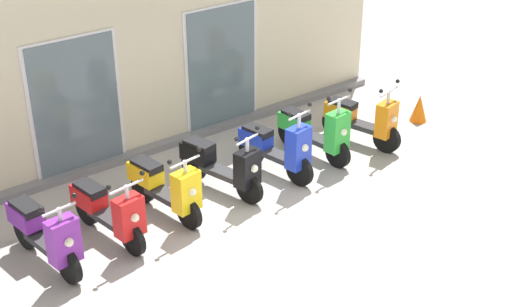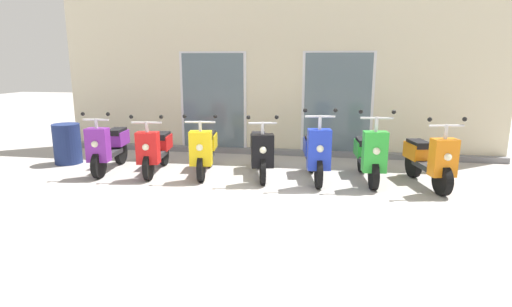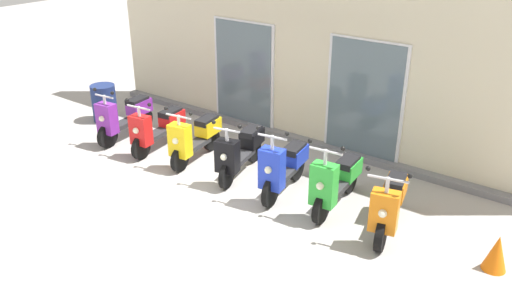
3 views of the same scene
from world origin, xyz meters
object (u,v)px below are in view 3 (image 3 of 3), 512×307
(scooter_yellow, at_px, (195,137))
(traffic_cone, at_px, (497,253))
(scooter_orange, at_px, (390,204))
(scooter_red, at_px, (158,127))
(scooter_purple, at_px, (124,117))
(scooter_green, at_px, (336,181))
(scooter_black, at_px, (240,150))
(trash_bin, at_px, (104,103))
(scooter_blue, at_px, (283,166))

(scooter_yellow, height_order, traffic_cone, scooter_yellow)
(scooter_yellow, bearing_deg, scooter_orange, -1.53)
(scooter_red, distance_m, scooter_orange, 4.89)
(scooter_purple, bearing_deg, scooter_green, 1.50)
(scooter_black, distance_m, trash_bin, 4.11)
(scooter_green, bearing_deg, scooter_black, 179.45)
(scooter_orange, xyz_separation_m, traffic_cone, (1.53, 0.01, -0.20))
(scooter_orange, bearing_deg, scooter_blue, 178.78)
(scooter_yellow, xyz_separation_m, scooter_orange, (3.94, -0.10, -0.02))
(scooter_purple, distance_m, scooter_red, 0.94)
(scooter_purple, relative_size, scooter_red, 1.01)
(trash_bin, bearing_deg, traffic_cone, -2.92)
(scooter_blue, xyz_separation_m, scooter_green, (0.93, 0.11, -0.03))
(scooter_black, height_order, scooter_blue, scooter_blue)
(scooter_purple, distance_m, scooter_green, 4.86)
(scooter_blue, relative_size, scooter_green, 0.97)
(scooter_green, bearing_deg, scooter_blue, -173.51)
(scooter_green, distance_m, trash_bin, 6.04)
(scooter_yellow, relative_size, scooter_orange, 0.99)
(scooter_yellow, bearing_deg, scooter_blue, -1.81)
(scooter_black, bearing_deg, scooter_blue, -7.03)
(scooter_red, xyz_separation_m, trash_bin, (-2.11, 0.38, -0.05))
(scooter_red, distance_m, traffic_cone, 6.42)
(scooter_red, xyz_separation_m, scooter_blue, (2.99, -0.02, 0.04))
(scooter_black, distance_m, scooter_blue, 1.01)
(scooter_black, bearing_deg, traffic_cone, -2.03)
(scooter_purple, bearing_deg, scooter_yellow, 2.64)
(scooter_red, distance_m, scooter_yellow, 0.95)
(scooter_red, bearing_deg, trash_bin, 169.69)
(traffic_cone, bearing_deg, trash_bin, 177.08)
(scooter_yellow, height_order, scooter_blue, scooter_blue)
(scooter_purple, relative_size, scooter_blue, 1.02)
(scooter_orange, bearing_deg, scooter_yellow, 178.47)
(scooter_purple, relative_size, scooter_black, 0.98)
(scooter_black, bearing_deg, trash_bin, 176.12)
(scooter_green, relative_size, trash_bin, 1.92)
(scooter_yellow, xyz_separation_m, scooter_black, (1.04, 0.06, -0.00))
(scooter_purple, height_order, trash_bin, scooter_purple)
(scooter_yellow, xyz_separation_m, traffic_cone, (5.47, -0.10, -0.22))
(scooter_yellow, height_order, trash_bin, scooter_yellow)
(scooter_blue, xyz_separation_m, traffic_cone, (3.42, -0.03, -0.24))
(trash_bin, xyz_separation_m, traffic_cone, (8.52, -0.44, -0.15))
(scooter_red, bearing_deg, scooter_purple, -177.53)
(scooter_purple, height_order, scooter_orange, scooter_orange)
(scooter_red, relative_size, scooter_black, 0.97)
(scooter_purple, xyz_separation_m, scooter_orange, (5.82, -0.02, -0.02))
(scooter_blue, bearing_deg, trash_bin, 175.50)
(scooter_red, distance_m, scooter_blue, 2.99)
(scooter_yellow, xyz_separation_m, scooter_blue, (2.04, -0.06, 0.02))
(scooter_purple, distance_m, scooter_yellow, 1.89)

